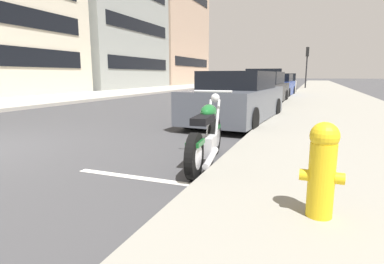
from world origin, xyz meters
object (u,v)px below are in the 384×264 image
(traffic_signal_near_corner, at_px, (307,58))
(parked_motorcycle, at_px, (206,137))
(parked_car_behind_motorcycle, at_px, (237,98))
(crossing_truck, at_px, (264,78))
(parked_car_at_intersection, at_px, (284,83))
(parked_car_second_in_row, at_px, (278,86))
(parked_car_across_street, at_px, (263,89))
(fire_hydrant, at_px, (322,167))

(traffic_signal_near_corner, bearing_deg, parked_motorcycle, 178.42)
(parked_car_behind_motorcycle, bearing_deg, crossing_truck, 10.79)
(parked_car_at_intersection, xyz_separation_m, crossing_truck, (9.79, 3.02, 0.36))
(parked_motorcycle, relative_size, parked_car_behind_motorcycle, 0.43)
(parked_car_behind_motorcycle, xyz_separation_m, parked_car_second_in_row, (11.40, 0.08, -0.01))
(traffic_signal_near_corner, bearing_deg, parked_car_at_intersection, 166.27)
(parked_car_across_street, bearing_deg, fire_hydrant, -166.20)
(crossing_truck, bearing_deg, parked_car_behind_motorcycle, 93.35)
(parked_car_at_intersection, bearing_deg, fire_hydrant, -178.16)
(parked_car_at_intersection, relative_size, fire_hydrant, 4.99)
(parked_car_second_in_row, distance_m, parked_car_at_intersection, 5.60)
(parked_car_behind_motorcycle, distance_m, parked_car_second_in_row, 11.40)
(parked_car_behind_motorcycle, height_order, parked_car_second_in_row, parked_car_behind_motorcycle)
(parked_car_second_in_row, xyz_separation_m, parked_car_at_intersection, (5.60, 0.11, 0.01))
(parked_car_at_intersection, bearing_deg, parked_car_across_street, 176.26)
(parked_car_across_street, relative_size, crossing_truck, 0.86)
(traffic_signal_near_corner, bearing_deg, parked_car_across_street, 175.16)
(crossing_truck, bearing_deg, traffic_signal_near_corner, 136.92)
(parked_motorcycle, bearing_deg, parked_car_behind_motorcycle, 1.05)
(parked_car_behind_motorcycle, xyz_separation_m, fire_hydrant, (-5.97, -2.11, -0.11))
(crossing_truck, distance_m, fire_hydrant, 33.19)
(parked_car_across_street, distance_m, parked_car_second_in_row, 5.55)
(parked_motorcycle, xyz_separation_m, fire_hydrant, (-1.59, -1.57, 0.16))
(parked_car_at_intersection, bearing_deg, crossing_truck, 13.27)
(crossing_truck, height_order, fire_hydrant, crossing_truck)
(parked_motorcycle, relative_size, crossing_truck, 0.37)
(parked_car_behind_motorcycle, bearing_deg, parked_motorcycle, -168.97)
(fire_hydrant, distance_m, traffic_signal_near_corner, 29.14)
(parked_car_behind_motorcycle, distance_m, traffic_signal_near_corner, 23.20)
(crossing_truck, xyz_separation_m, traffic_signal_near_corner, (-3.73, -4.50, 1.83))
(parked_car_at_intersection, distance_m, crossing_truck, 10.26)
(parked_motorcycle, relative_size, parked_car_at_intersection, 0.48)
(fire_hydrant, bearing_deg, traffic_signal_near_corner, 1.60)
(traffic_signal_near_corner, bearing_deg, parked_car_second_in_row, 173.29)
(parked_car_across_street, relative_size, parked_car_second_in_row, 1.10)
(parked_motorcycle, height_order, fire_hydrant, parked_motorcycle)
(parked_car_behind_motorcycle, distance_m, parked_car_across_street, 5.85)
(parked_car_across_street, bearing_deg, parked_car_at_intersection, 3.07)
(parked_motorcycle, distance_m, traffic_signal_near_corner, 27.57)
(parked_car_behind_motorcycle, bearing_deg, parked_car_second_in_row, 4.35)
(parked_motorcycle, xyz_separation_m, parked_car_at_intersection, (21.38, 0.73, 0.27))
(parked_car_behind_motorcycle, relative_size, fire_hydrant, 5.60)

